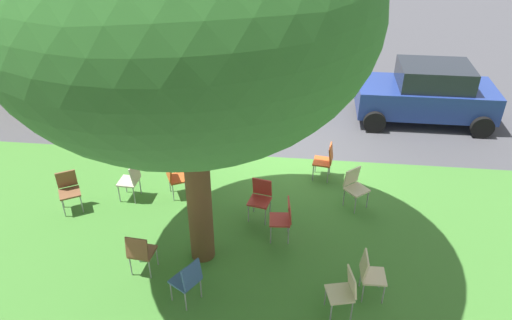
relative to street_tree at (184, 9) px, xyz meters
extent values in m
plane|color=#424247|center=(-1.42, -3.83, -4.59)|extent=(80.00, 80.00, 0.00)
cube|color=#3D752D|center=(-1.42, -0.63, -4.58)|extent=(48.00, 6.00, 0.01)
cylinder|color=brown|center=(0.00, 0.00, -2.95)|extent=(0.44, 0.44, 3.28)
ellipsoid|color=#2D6B28|center=(0.00, 0.00, 0.01)|extent=(5.53, 5.53, 4.08)
cube|color=beige|center=(-2.47, 1.11, -4.15)|extent=(0.49, 0.50, 0.04)
cube|color=beige|center=(-2.64, 1.07, -3.91)|extent=(0.18, 0.41, 0.40)
cylinder|color=gray|center=(-2.26, 0.97, -4.37)|extent=(0.02, 0.02, 0.42)
cylinder|color=gray|center=(-2.35, 1.32, -4.37)|extent=(0.02, 0.02, 0.42)
cylinder|color=gray|center=(-2.59, 0.89, -4.37)|extent=(0.02, 0.02, 0.42)
cylinder|color=gray|center=(-2.68, 1.24, -4.37)|extent=(0.02, 0.02, 0.42)
cube|color=brown|center=(3.02, -1.05, -4.15)|extent=(0.56, 0.56, 0.04)
cube|color=brown|center=(3.11, -1.21, -3.91)|extent=(0.39, 0.27, 0.40)
cylinder|color=gray|center=(3.09, -0.81, -4.37)|extent=(0.02, 0.02, 0.42)
cylinder|color=gray|center=(2.77, -0.99, -4.37)|extent=(0.02, 0.02, 0.42)
cylinder|color=gray|center=(3.26, -1.11, -4.37)|extent=(0.02, 0.02, 0.42)
cylinder|color=gray|center=(2.94, -1.29, -4.37)|extent=(0.02, 0.02, 0.42)
cube|color=#ADA393|center=(1.94, -1.59, -4.15)|extent=(0.42, 0.44, 0.04)
cube|color=#ADA393|center=(1.76, -1.58, -3.91)|extent=(0.11, 0.40, 0.40)
cylinder|color=gray|center=(2.10, -1.78, -4.37)|extent=(0.02, 0.02, 0.42)
cylinder|color=gray|center=(2.12, -1.42, -4.37)|extent=(0.02, 0.02, 0.42)
cylinder|color=gray|center=(1.76, -1.76, -4.37)|extent=(0.02, 0.02, 0.42)
cylinder|color=gray|center=(1.78, -1.40, -4.37)|extent=(0.02, 0.02, 0.42)
cube|color=beige|center=(-2.93, -1.81, -4.15)|extent=(0.58, 0.58, 0.04)
cube|color=beige|center=(-2.82, -1.95, -3.91)|extent=(0.36, 0.33, 0.40)
cylinder|color=gray|center=(-2.91, -1.57, -4.37)|extent=(0.02, 0.02, 0.42)
cylinder|color=gray|center=(-3.18, -1.80, -4.37)|extent=(0.02, 0.02, 0.42)
cylinder|color=gray|center=(-2.69, -1.82, -4.37)|extent=(0.02, 0.02, 0.42)
cylinder|color=gray|center=(-2.96, -2.06, -4.37)|extent=(0.02, 0.02, 0.42)
cube|color=brown|center=(0.97, 0.51, -4.15)|extent=(0.46, 0.44, 0.04)
cube|color=brown|center=(0.99, 0.68, -3.91)|extent=(0.41, 0.12, 0.40)
cylinder|color=gray|center=(0.77, 0.35, -4.37)|extent=(0.02, 0.02, 0.42)
cylinder|color=gray|center=(1.13, 0.32, -4.37)|extent=(0.02, 0.02, 0.42)
cylinder|color=gray|center=(0.81, 0.69, -4.37)|extent=(0.02, 0.02, 0.42)
cylinder|color=gray|center=(1.16, 0.66, -4.37)|extent=(0.02, 0.02, 0.42)
cube|color=#335184|center=(0.06, 1.09, -4.15)|extent=(0.56, 0.57, 0.04)
cube|color=#335184|center=(-0.09, 1.19, -3.91)|extent=(0.28, 0.38, 0.40)
cylinder|color=gray|center=(0.11, 0.85, -4.37)|extent=(0.02, 0.02, 0.42)
cylinder|color=gray|center=(0.30, 1.15, -4.37)|extent=(0.02, 0.02, 0.42)
cylinder|color=gray|center=(-0.18, 1.03, -4.37)|extent=(0.02, 0.02, 0.42)
cylinder|color=gray|center=(0.01, 1.33, -4.37)|extent=(0.02, 0.02, 0.42)
cube|color=#B7332D|center=(-0.94, -1.19, -4.15)|extent=(0.49, 0.48, 0.04)
cube|color=#B7332D|center=(-0.98, -1.37, -3.91)|extent=(0.41, 0.17, 0.40)
cylinder|color=gray|center=(-0.73, -1.06, -4.37)|extent=(0.02, 0.02, 0.42)
cylinder|color=gray|center=(-1.08, -0.99, -4.37)|extent=(0.02, 0.02, 0.42)
cylinder|color=gray|center=(-0.80, -1.39, -4.37)|extent=(0.02, 0.02, 0.42)
cylinder|color=gray|center=(-1.15, -1.32, -4.37)|extent=(0.02, 0.02, 0.42)
cube|color=#B7332D|center=(-1.39, -0.64, -4.15)|extent=(0.43, 0.45, 0.04)
cube|color=#B7332D|center=(-1.57, -0.66, -3.91)|extent=(0.11, 0.40, 0.40)
cylinder|color=gray|center=(-1.21, -0.81, -4.37)|extent=(0.02, 0.02, 0.42)
cylinder|color=gray|center=(-1.24, -0.45, -4.37)|extent=(0.02, 0.02, 0.42)
cylinder|color=gray|center=(-1.55, -0.84, -4.37)|extent=(0.02, 0.02, 0.42)
cylinder|color=gray|center=(-1.58, -0.48, -4.37)|extent=(0.02, 0.02, 0.42)
cube|color=#C64C1E|center=(-2.22, -2.85, -4.15)|extent=(0.46, 0.47, 0.04)
cube|color=#C64C1E|center=(-2.40, -2.82, -3.91)|extent=(0.14, 0.41, 0.40)
cylinder|color=gray|center=(-2.08, -3.05, -4.37)|extent=(0.02, 0.02, 0.42)
cylinder|color=gray|center=(-2.03, -2.70, -4.37)|extent=(0.02, 0.02, 0.42)
cylinder|color=gray|center=(-2.42, -3.00, -4.37)|extent=(0.02, 0.02, 0.42)
cylinder|color=gray|center=(-2.36, -2.65, -4.37)|extent=(0.02, 0.02, 0.42)
cube|color=#C64C1E|center=(0.90, -1.84, -4.15)|extent=(0.54, 0.55, 0.04)
cube|color=#C64C1E|center=(1.06, -1.76, -3.91)|extent=(0.25, 0.40, 0.40)
cylinder|color=gray|center=(0.67, -1.75, -4.37)|extent=(0.02, 0.02, 0.42)
cylinder|color=gray|center=(0.83, -2.07, -4.37)|extent=(0.02, 0.02, 0.42)
cylinder|color=gray|center=(0.98, -1.60, -4.37)|extent=(0.02, 0.02, 0.42)
cylinder|color=gray|center=(1.14, -1.92, -4.37)|extent=(0.02, 0.02, 0.42)
cube|color=beige|center=(-3.05, 0.66, -4.15)|extent=(0.41, 0.43, 0.04)
cube|color=beige|center=(-2.87, 0.67, -3.91)|extent=(0.10, 0.40, 0.40)
cylinder|color=gray|center=(-3.22, 0.83, -4.37)|extent=(0.02, 0.02, 0.42)
cylinder|color=gray|center=(-3.21, 0.47, -4.37)|extent=(0.02, 0.02, 0.42)
cylinder|color=gray|center=(-2.88, 0.85, -4.37)|extent=(0.02, 0.02, 0.42)
cylinder|color=gray|center=(-2.87, 0.49, -4.37)|extent=(0.02, 0.02, 0.42)
cube|color=navy|center=(-5.04, -6.10, -3.91)|extent=(3.70, 1.64, 0.76)
cube|color=#1E232B|center=(-5.19, -6.10, -3.26)|extent=(1.90, 1.44, 0.64)
cylinder|color=black|center=(-3.64, -5.23, -4.29)|extent=(0.60, 0.18, 0.60)
cylinder|color=black|center=(-3.64, -6.97, -4.29)|extent=(0.60, 0.18, 0.60)
cylinder|color=black|center=(-6.44, -5.23, -4.29)|extent=(0.60, 0.18, 0.60)
cylinder|color=black|center=(-6.44, -6.97, -4.29)|extent=(0.60, 0.18, 0.60)
cube|color=yellow|center=(6.47, -7.21, -2.96)|extent=(10.40, 2.44, 2.50)
cube|color=black|center=(6.47, -7.21, -3.31)|extent=(10.30, 2.46, 0.12)
cube|color=black|center=(6.47, -7.21, -2.06)|extent=(10.30, 2.46, 0.56)
cylinder|color=black|center=(2.47, -5.95, -4.11)|extent=(0.96, 0.28, 0.96)
cylinder|color=black|center=(2.47, -8.47, -4.11)|extent=(0.96, 0.28, 0.96)
camera|label=1|loc=(-1.73, 6.67, 1.81)|focal=34.12mm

